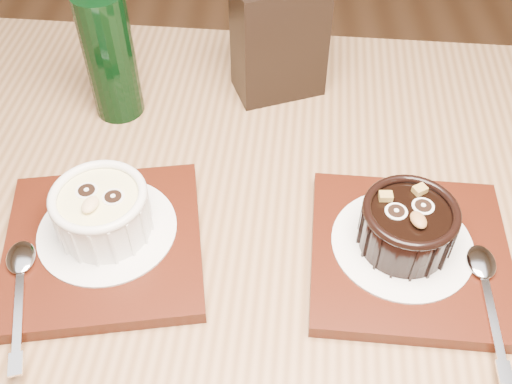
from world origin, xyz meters
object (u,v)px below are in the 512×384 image
tray_left (104,245)px  condiment_stand (279,39)px  tray_right (409,254)px  ramekin_dark (408,224)px  table (258,328)px  green_bottle (109,51)px  ramekin_white (102,210)px

tray_left → condiment_stand: condiment_stand is taller
tray_left → tray_right: bearing=-1.3°
ramekin_dark → condiment_stand: (-0.11, 0.25, 0.03)m
table → ramekin_dark: ramekin_dark is taller
condiment_stand → green_bottle: green_bottle is taller
ramekin_white → table: bearing=0.2°
table → tray_left: (-0.15, 0.03, 0.10)m
ramekin_dark → condiment_stand: condiment_stand is taller
table → tray_right: (0.14, 0.02, 0.10)m
table → tray_left: bearing=168.7°
ramekin_dark → condiment_stand: bearing=99.3°
table → ramekin_dark: bearing=12.2°
ramekin_white → green_bottle: bearing=112.7°
tray_right → green_bottle: bearing=145.0°
tray_right → green_bottle: size_ratio=0.86×
table → green_bottle: bearing=125.1°
table → condiment_stand: (0.02, 0.28, 0.16)m
tray_right → table: bearing=-170.8°
tray_left → tray_right: 0.28m
ramekin_white → condiment_stand: condiment_stand is taller
tray_left → ramekin_white: ramekin_white is taller
ramekin_white → condiment_stand: 0.29m
tray_right → condiment_stand: size_ratio=1.29×
tray_left → table: bearing=-11.3°
green_bottle → table: bearing=-54.9°
ramekin_dark → green_bottle: green_bottle is taller
tray_right → green_bottle: (-0.30, 0.21, 0.07)m
tray_left → condiment_stand: 0.31m
green_bottle → condiment_stand: bearing=12.9°
ramekin_dark → green_bottle: size_ratio=0.41×
table → ramekin_white: ramekin_white is taller
tray_right → condiment_stand: 0.29m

